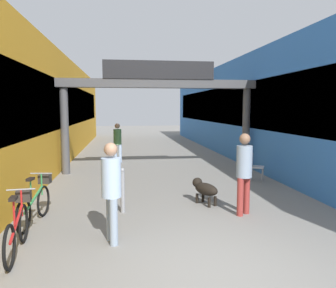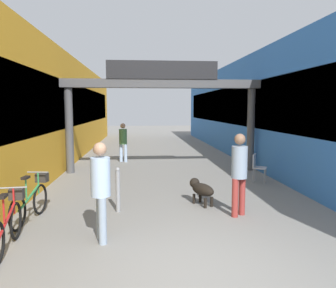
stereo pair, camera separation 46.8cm
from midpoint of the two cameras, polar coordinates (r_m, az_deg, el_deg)
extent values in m
plane|color=gray|center=(4.92, 5.92, -22.21)|extent=(80.00, 80.00, 0.00)
cube|color=gold|center=(15.73, -22.76, 5.45)|extent=(3.00, 26.00, 4.51)
cube|color=black|center=(15.42, -17.44, 6.48)|extent=(0.04, 23.40, 1.80)
cube|color=blue|center=(16.39, 14.38, 5.75)|extent=(3.00, 26.00, 4.51)
cube|color=black|center=(15.90, 9.41, 6.67)|extent=(0.04, 23.40, 1.80)
cylinder|color=#4C4C4F|center=(12.22, -18.59, 2.15)|extent=(0.28, 0.28, 3.07)
cylinder|color=#4C4C4F|center=(12.78, 12.43, 2.49)|extent=(0.28, 0.28, 3.07)
cube|color=#4C4C4F|center=(12.05, -2.77, 10.45)|extent=(7.40, 0.44, 0.30)
cube|color=#232326|center=(11.90, -2.69, 12.78)|extent=(3.96, 0.10, 0.64)
cylinder|color=#99332D|center=(7.33, 10.67, -9.06)|extent=(0.20, 0.20, 0.84)
cylinder|color=#99332D|center=(7.51, 11.77, -8.70)|extent=(0.20, 0.20, 0.84)
cylinder|color=#8C9EB2|center=(7.26, 11.35, -3.02)|extent=(0.47, 0.47, 0.69)
sphere|color=#8C664C|center=(7.20, 11.44, 0.88)|extent=(0.33, 0.33, 0.24)
cylinder|color=#8C9EB2|center=(5.84, -11.76, -13.18)|extent=(0.17, 0.17, 0.82)
cylinder|color=#8C9EB2|center=(6.07, -12.24, -12.46)|extent=(0.17, 0.17, 0.82)
cylinder|color=#A5BFE0|center=(5.76, -12.18, -5.74)|extent=(0.42, 0.42, 0.68)
sphere|color=tan|center=(5.68, -12.29, -0.94)|extent=(0.29, 0.29, 0.23)
cylinder|color=#A5BFE0|center=(14.46, -10.07, -1.58)|extent=(0.19, 0.19, 0.79)
cylinder|color=#A5BFE0|center=(14.34, -9.27, -1.63)|extent=(0.19, 0.19, 0.79)
cylinder|color=#4C7F47|center=(14.32, -9.72, 1.25)|extent=(0.47, 0.47, 0.65)
sphere|color=tan|center=(14.29, -9.76, 3.12)|extent=(0.31, 0.31, 0.22)
ellipsoid|color=black|center=(8.05, 5.00, -7.85)|extent=(0.63, 0.80, 0.29)
sphere|color=black|center=(8.28, 3.52, -6.72)|extent=(0.34, 0.34, 0.25)
sphere|color=white|center=(8.22, 4.00, -7.66)|extent=(0.24, 0.24, 0.18)
cylinder|color=black|center=(8.23, 3.45, -9.45)|extent=(0.09, 0.09, 0.24)
cylinder|color=black|center=(8.34, 4.51, -9.23)|extent=(0.09, 0.09, 0.24)
cylinder|color=black|center=(7.90, 5.49, -10.13)|extent=(0.09, 0.09, 0.24)
cylinder|color=black|center=(8.02, 6.55, -9.88)|extent=(0.09, 0.09, 0.24)
torus|color=black|center=(6.51, -25.83, -12.34)|extent=(0.11, 0.67, 0.67)
torus|color=black|center=(5.58, -28.18, -15.59)|extent=(0.11, 0.67, 0.67)
cube|color=red|center=(5.99, -26.99, -12.22)|extent=(0.13, 0.94, 0.34)
cylinder|color=red|center=(5.81, -27.38, -10.52)|extent=(0.03, 0.03, 0.42)
cube|color=black|center=(5.75, -27.49, -8.42)|extent=(0.12, 0.23, 0.05)
cylinder|color=red|center=(6.35, -26.11, -9.25)|extent=(0.03, 0.03, 0.46)
cylinder|color=gray|center=(6.29, -26.21, -7.14)|extent=(0.46, 0.07, 0.03)
cube|color=#332D28|center=(6.52, -25.75, -8.11)|extent=(0.26, 0.22, 0.20)
torus|color=black|center=(7.80, -22.51, -9.15)|extent=(0.13, 0.67, 0.67)
torus|color=black|center=(6.90, -25.72, -11.29)|extent=(0.13, 0.67, 0.67)
cube|color=#338C4C|center=(7.30, -24.08, -8.80)|extent=(0.15, 0.94, 0.34)
cylinder|color=#338C4C|center=(7.14, -24.54, -7.33)|extent=(0.04, 0.04, 0.42)
cube|color=black|center=(7.09, -24.62, -5.60)|extent=(0.13, 0.23, 0.05)
cylinder|color=#338C4C|center=(7.65, -22.80, -6.52)|extent=(0.04, 0.04, 0.46)
cylinder|color=gray|center=(7.61, -22.88, -4.75)|extent=(0.46, 0.08, 0.03)
cube|color=#332D28|center=(7.82, -22.27, -5.63)|extent=(0.26, 0.23, 0.20)
cylinder|color=gray|center=(7.51, -9.69, -8.26)|extent=(0.10, 0.10, 0.94)
sphere|color=gray|center=(7.40, -9.77, -4.51)|extent=(0.10, 0.10, 0.10)
cylinder|color=gray|center=(11.02, 15.07, -5.04)|extent=(0.04, 0.04, 0.45)
cylinder|color=gray|center=(10.69, 14.88, -5.38)|extent=(0.04, 0.04, 0.45)
cylinder|color=gray|center=(11.06, 13.31, -4.95)|extent=(0.04, 0.04, 0.45)
cylinder|color=gray|center=(10.73, 13.06, -5.29)|extent=(0.04, 0.04, 0.45)
cube|color=silver|center=(10.83, 14.11, -3.89)|extent=(0.54, 0.54, 0.04)
cube|color=silver|center=(10.81, 13.20, -2.70)|extent=(0.23, 0.37, 0.40)
camera|label=1|loc=(0.23, -91.40, -0.15)|focal=35.00mm
camera|label=2|loc=(0.23, 88.60, 0.15)|focal=35.00mm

